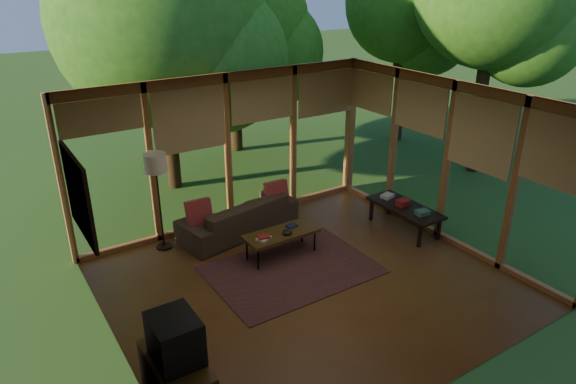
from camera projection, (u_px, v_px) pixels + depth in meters
floor at (308, 283)px, 7.58m from camera, size 5.50×5.50×0.00m
ceiling at (312, 103)px, 6.51m from camera, size 5.50×5.50×0.00m
wall_left at (107, 255)px, 5.67m from camera, size 0.04×5.00×2.70m
wall_front at (454, 286)px, 5.12m from camera, size 5.50×0.04×2.70m
window_wall_back at (228, 151)px, 8.97m from camera, size 5.50×0.12×2.70m
window_wall_right at (447, 163)px, 8.42m from camera, size 0.12×5.00×2.70m
exterior_lawn at (365, 104)px, 17.74m from camera, size 40.00×40.00×0.00m
tree_nw at (159, 20)px, 9.70m from camera, size 4.10×4.10×5.45m
tree_ne at (230, 23)px, 12.11m from camera, size 3.71×3.71×4.97m
tree_far at (404, 4)px, 12.65m from camera, size 2.89×2.89×4.95m
rug at (292, 269)px, 7.91m from camera, size 2.48×1.76×0.01m
sofa at (239, 216)px, 8.95m from camera, size 2.24×1.18×0.62m
pillow_left at (199, 213)px, 8.43m from camera, size 0.42×0.22×0.44m
pillow_right at (276, 193)px, 9.18m from camera, size 0.41×0.22×0.43m
ct_book_lower at (264, 238)px, 7.92m from camera, size 0.26×0.23×0.03m
ct_book_upper at (264, 237)px, 7.91m from camera, size 0.21×0.17×0.03m
ct_book_side at (292, 226)px, 8.33m from camera, size 0.19×0.16×0.03m
ct_bowl at (287, 232)px, 8.08m from camera, size 0.16×0.16×0.07m
media_cabinet at (178, 382)px, 5.35m from camera, size 0.50×1.00×0.60m
television at (175, 339)px, 5.14m from camera, size 0.45×0.55×0.50m
console_book_a at (422, 212)px, 8.65m from camera, size 0.25×0.19×0.08m
console_book_b at (403, 203)px, 8.99m from camera, size 0.24×0.18×0.10m
console_book_c at (387, 196)px, 9.31m from camera, size 0.26×0.22×0.06m
floor_lamp at (156, 168)px, 8.01m from camera, size 0.36×0.36×1.65m
coffee_table at (281, 234)px, 8.16m from camera, size 1.20×0.50×0.43m
side_console at (405, 209)px, 8.99m from camera, size 0.60×1.40×0.46m
wall_painting at (79, 195)px, 6.69m from camera, size 0.06×1.35×1.15m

